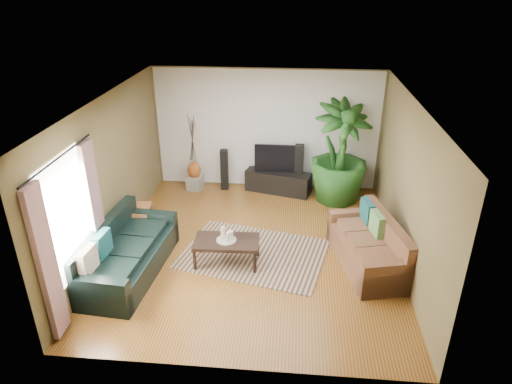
# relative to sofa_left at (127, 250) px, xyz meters

# --- Properties ---
(floor) EXTENTS (5.50, 5.50, 0.00)m
(floor) POSITION_rel_sofa_left_xyz_m (2.00, 0.87, -0.42)
(floor) COLOR brown
(floor) RESTS_ON ground
(ceiling) EXTENTS (5.50, 5.50, 0.00)m
(ceiling) POSITION_rel_sofa_left_xyz_m (2.00, 0.87, 2.28)
(ceiling) COLOR white
(ceiling) RESTS_ON ground
(wall_back) EXTENTS (5.00, 0.00, 5.00)m
(wall_back) POSITION_rel_sofa_left_xyz_m (2.00, 3.62, 0.93)
(wall_back) COLOR brown
(wall_back) RESTS_ON ground
(wall_front) EXTENTS (5.00, 0.00, 5.00)m
(wall_front) POSITION_rel_sofa_left_xyz_m (2.00, -1.88, 0.93)
(wall_front) COLOR brown
(wall_front) RESTS_ON ground
(wall_left) EXTENTS (0.00, 5.50, 5.50)m
(wall_left) POSITION_rel_sofa_left_xyz_m (-0.50, 0.87, 0.92)
(wall_left) COLOR brown
(wall_left) RESTS_ON ground
(wall_right) EXTENTS (0.00, 5.50, 5.50)m
(wall_right) POSITION_rel_sofa_left_xyz_m (4.50, 0.87, 0.92)
(wall_right) COLOR brown
(wall_right) RESTS_ON ground
(backwall_panel) EXTENTS (4.90, 0.00, 4.90)m
(backwall_panel) POSITION_rel_sofa_left_xyz_m (2.00, 3.61, 0.93)
(backwall_panel) COLOR white
(backwall_panel) RESTS_ON ground
(window_pane) EXTENTS (0.00, 1.80, 1.80)m
(window_pane) POSITION_rel_sofa_left_xyz_m (-0.48, -0.73, 0.97)
(window_pane) COLOR white
(window_pane) RESTS_ON ground
(curtain_near) EXTENTS (0.08, 0.35, 2.20)m
(curtain_near) POSITION_rel_sofa_left_xyz_m (-0.43, -1.48, 0.72)
(curtain_near) COLOR gray
(curtain_near) RESTS_ON ground
(curtain_far) EXTENTS (0.08, 0.35, 2.20)m
(curtain_far) POSITION_rel_sofa_left_xyz_m (-0.43, 0.02, 0.72)
(curtain_far) COLOR gray
(curtain_far) RESTS_ON ground
(curtain_rod) EXTENTS (0.03, 1.90, 0.03)m
(curtain_rod) POSITION_rel_sofa_left_xyz_m (-0.43, -0.73, 1.87)
(curtain_rod) COLOR black
(curtain_rod) RESTS_ON ground
(sofa_left) EXTENTS (1.13, 2.29, 0.85)m
(sofa_left) POSITION_rel_sofa_left_xyz_m (0.00, 0.00, 0.00)
(sofa_left) COLOR black
(sofa_left) RESTS_ON floor
(sofa_right) EXTENTS (1.24, 1.99, 0.85)m
(sofa_right) POSITION_rel_sofa_left_xyz_m (3.91, 0.58, 0.00)
(sofa_right) COLOR brown
(sofa_right) RESTS_ON floor
(area_rug) EXTENTS (2.76, 2.22, 0.01)m
(area_rug) POSITION_rel_sofa_left_xyz_m (1.99, 0.72, -0.42)
(area_rug) COLOR tan
(area_rug) RESTS_ON floor
(coffee_table) EXTENTS (1.10, 0.62, 0.44)m
(coffee_table) POSITION_rel_sofa_left_xyz_m (1.56, 0.42, -0.20)
(coffee_table) COLOR black
(coffee_table) RESTS_ON floor
(candle_tray) EXTENTS (0.33, 0.33, 0.01)m
(candle_tray) POSITION_rel_sofa_left_xyz_m (1.56, 0.42, 0.03)
(candle_tray) COLOR gray
(candle_tray) RESTS_ON coffee_table
(candle_tall) EXTENTS (0.07, 0.07, 0.22)m
(candle_tall) POSITION_rel_sofa_left_xyz_m (1.50, 0.45, 0.14)
(candle_tall) COLOR white
(candle_tall) RESTS_ON candle_tray
(candle_mid) EXTENTS (0.07, 0.07, 0.17)m
(candle_mid) POSITION_rel_sofa_left_xyz_m (1.60, 0.38, 0.12)
(candle_mid) COLOR beige
(candle_mid) RESTS_ON candle_tray
(candle_short) EXTENTS (0.07, 0.07, 0.14)m
(candle_short) POSITION_rel_sofa_left_xyz_m (1.63, 0.48, 0.10)
(candle_short) COLOR white
(candle_short) RESTS_ON candle_tray
(tv_stand) EXTENTS (1.52, 0.80, 0.48)m
(tv_stand) POSITION_rel_sofa_left_xyz_m (2.29, 3.31, -0.18)
(tv_stand) COLOR black
(tv_stand) RESTS_ON floor
(television) EXTENTS (1.06, 0.06, 0.63)m
(television) POSITION_rel_sofa_left_xyz_m (2.29, 3.33, 0.37)
(television) COLOR black
(television) RESTS_ON tv_stand
(speaker_left) EXTENTS (0.18, 0.20, 0.94)m
(speaker_left) POSITION_rel_sofa_left_xyz_m (1.06, 3.37, 0.04)
(speaker_left) COLOR black
(speaker_left) RESTS_ON floor
(speaker_right) EXTENTS (0.20, 0.22, 1.11)m
(speaker_right) POSITION_rel_sofa_left_xyz_m (2.74, 3.37, 0.13)
(speaker_right) COLOR black
(speaker_right) RESTS_ON floor
(potted_plant) EXTENTS (1.62, 1.62, 2.18)m
(potted_plant) POSITION_rel_sofa_left_xyz_m (3.57, 3.03, 0.66)
(potted_plant) COLOR #1E4E1A
(potted_plant) RESTS_ON floor
(plant_pot) EXTENTS (0.40, 0.40, 0.31)m
(plant_pot) POSITION_rel_sofa_left_xyz_m (3.57, 3.03, -0.27)
(plant_pot) COLOR black
(plant_pot) RESTS_ON floor
(pedestal) EXTENTS (0.37, 0.37, 0.32)m
(pedestal) POSITION_rel_sofa_left_xyz_m (0.39, 3.28, -0.26)
(pedestal) COLOR gray
(pedestal) RESTS_ON floor
(vase) EXTENTS (0.30, 0.30, 0.41)m
(vase) POSITION_rel_sofa_left_xyz_m (0.39, 3.28, 0.05)
(vase) COLOR #994D1B
(vase) RESTS_ON pedestal
(side_table) EXTENTS (0.61, 0.61, 0.58)m
(side_table) POSITION_rel_sofa_left_xyz_m (-0.25, 1.16, -0.14)
(side_table) COLOR olive
(side_table) RESTS_ON floor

